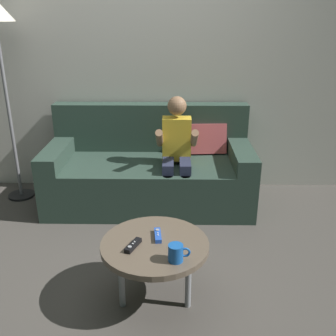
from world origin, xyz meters
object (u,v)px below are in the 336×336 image
Objects in this scene: coffee_mug at (176,253)px; game_remote_black_center at (133,245)px; person_seated_on_couch at (177,150)px; couch at (151,171)px; game_remote_blue_near_edge at (158,235)px; coffee_table at (155,248)px.

game_remote_black_center is at bearing 152.95° from coffee_mug.
person_seated_on_couch is 8.33× the size of coffee_mug.
couch reaches higher than game_remote_black_center.
couch is 12.46× the size of game_remote_blue_near_edge.
person_seated_on_couch is 6.89× the size of game_remote_blue_near_edge.
coffee_table is at bearing 23.44° from game_remote_black_center.
coffee_mug is at bearing -65.36° from game_remote_blue_near_edge.
coffee_table is at bearing -85.67° from couch.
couch reaches higher than game_remote_blue_near_edge.
coffee_mug is (0.11, -0.23, 0.04)m from game_remote_blue_near_edge.
couch is 1.81× the size of person_seated_on_couch.
game_remote_blue_near_edge and game_remote_black_center have the same top height.
game_remote_black_center reaches higher than coffee_table.
person_seated_on_couch is 6.89× the size of game_remote_black_center.
coffee_mug reaches higher than coffee_table.
game_remote_blue_near_edge is at bearing -95.94° from person_seated_on_couch.
couch is at bearing 98.34° from coffee_mug.
game_remote_blue_near_edge is 0.17m from game_remote_black_center.
coffee_mug is at bearing -81.66° from couch.
coffee_table is at bearing -96.39° from person_seated_on_couch.
person_seated_on_couch is 1.59× the size of coffee_table.
coffee_mug is (0.12, -0.17, 0.08)m from coffee_table.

